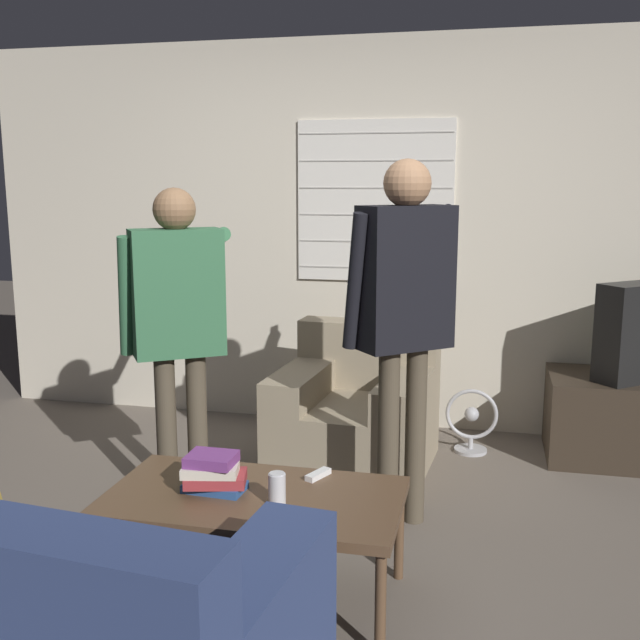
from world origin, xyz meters
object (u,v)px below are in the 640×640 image
object	(u,v)px
couch_blue	(7,637)
soda_can	(277,489)
armchair_beige	(357,413)
floor_fan	(471,422)
coffee_table	(255,503)
spare_remote	(318,475)
book_stack	(213,474)
person_right_standing	(403,298)
person_left_standing	(178,311)

from	to	relation	value
couch_blue	soda_can	xyz separation A→B (m)	(0.60, 0.80, 0.18)
armchair_beige	floor_fan	world-z (taller)	armchair_beige
coffee_table	spare_remote	bearing A→B (deg)	47.22
couch_blue	floor_fan	world-z (taller)	couch_blue
coffee_table	floor_fan	distance (m)	2.03
couch_blue	coffee_table	size ratio (longest dim) A/B	1.56
book_stack	armchair_beige	bearing A→B (deg)	78.59
armchair_beige	person_right_standing	world-z (taller)	person_right_standing
soda_can	floor_fan	world-z (taller)	soda_can
person_left_standing	floor_fan	xyz separation A→B (m)	(1.39, 1.16, -0.83)
soda_can	person_right_standing	bearing A→B (deg)	66.94
person_right_standing	soda_can	bearing A→B (deg)	-152.93
armchair_beige	spare_remote	xyz separation A→B (m)	(0.06, -1.28, 0.14)
spare_remote	person_right_standing	bearing A→B (deg)	88.95
couch_blue	spare_remote	world-z (taller)	couch_blue
coffee_table	soda_can	distance (m)	0.17
person_left_standing	floor_fan	world-z (taller)	person_left_standing
person_left_standing	book_stack	world-z (taller)	person_left_standing
soda_can	floor_fan	xyz separation A→B (m)	(0.68, 1.92, -0.31)
book_stack	floor_fan	bearing A→B (deg)	62.81
couch_blue	person_right_standing	distance (m)	2.08
floor_fan	coffee_table	bearing A→B (deg)	-113.10
person_left_standing	book_stack	xyz separation A→B (m)	(0.43, -0.70, -0.51)
person_right_standing	couch_blue	bearing A→B (deg)	-160.06
person_left_standing	person_right_standing	size ratio (longest dim) A/B	0.93
spare_remote	person_left_standing	bearing A→B (deg)	174.11
coffee_table	book_stack	bearing A→B (deg)	-176.81
couch_blue	floor_fan	distance (m)	3.01
coffee_table	spare_remote	xyz separation A→B (m)	(0.20, 0.22, 0.05)
person_left_standing	soda_can	size ratio (longest dim) A/B	12.77
armchair_beige	soda_can	bearing A→B (deg)	93.87
person_right_standing	floor_fan	size ratio (longest dim) A/B	4.37
armchair_beige	coffee_table	size ratio (longest dim) A/B	0.81
person_left_standing	soda_can	bearing A→B (deg)	-80.68
book_stack	soda_can	xyz separation A→B (m)	(0.28, -0.06, -0.01)
coffee_table	person_right_standing	world-z (taller)	person_right_standing
person_right_standing	book_stack	xyz separation A→B (m)	(-0.64, -0.80, -0.60)
couch_blue	person_right_standing	bearing A→B (deg)	65.86
coffee_table	soda_can	bearing A→B (deg)	-32.65
person_left_standing	book_stack	distance (m)	0.97
soda_can	spare_remote	xyz separation A→B (m)	(0.09, 0.29, -0.05)
coffee_table	soda_can	size ratio (longest dim) A/B	9.14
book_stack	coffee_table	bearing A→B (deg)	3.19
armchair_beige	person_left_standing	distance (m)	1.31
soda_can	person_left_standing	bearing A→B (deg)	132.96
coffee_table	person_right_standing	xyz separation A→B (m)	(0.48, 0.79, 0.71)
armchair_beige	book_stack	xyz separation A→B (m)	(-0.31, -1.51, 0.20)
person_right_standing	spare_remote	size ratio (longest dim) A/B	12.89
couch_blue	person_left_standing	world-z (taller)	person_left_standing
person_right_standing	floor_fan	world-z (taller)	person_right_standing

